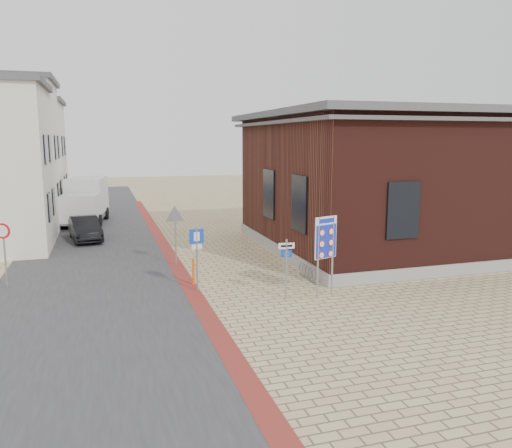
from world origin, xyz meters
TOP-DOWN VIEW (x-y plane):
  - ground at (0.00, 0.00)m, footprint 120.00×120.00m
  - road_strip at (-5.50, 15.00)m, footprint 7.00×60.00m
  - curb_strip at (-2.00, 10.00)m, footprint 0.60×40.00m
  - brick_building at (8.99, 7.00)m, footprint 13.00×13.00m
  - townhouse_far at (-10.99, 24.00)m, footprint 7.40×6.40m
  - bike_rack at (2.65, 2.20)m, footprint 0.08×1.80m
  - sedan at (-5.95, 13.07)m, footprint 1.99×4.13m
  - box_truck at (-6.04, 19.00)m, footprint 3.00×5.89m
  - border_sign at (2.37, 0.09)m, footprint 0.94×0.35m
  - essen_sign at (1.00, 0.30)m, footprint 0.57×0.09m
  - parking_sign at (-1.80, 2.00)m, footprint 0.53×0.07m
  - yield_sign at (-2.00, 6.00)m, footprint 0.93×0.09m
  - speed_sign at (-8.50, 4.50)m, footprint 0.55×0.24m
  - bollard at (-1.80, 2.80)m, footprint 0.11×0.11m

SIDE VIEW (x-z plane):
  - ground at x=0.00m, z-range 0.00..0.00m
  - road_strip at x=-5.50m, z-range 0.00..0.02m
  - curb_strip at x=-2.00m, z-range 0.00..0.03m
  - bike_rack at x=2.65m, z-range -0.04..0.56m
  - bollard at x=-1.80m, z-range 0.00..1.05m
  - sedan at x=-5.95m, z-range 0.00..1.31m
  - essen_sign at x=1.00m, z-range 0.31..2.42m
  - box_truck at x=-6.04m, z-range 0.05..3.00m
  - parking_sign at x=-1.80m, z-range 0.42..2.80m
  - speed_sign at x=-8.50m, z-range 0.43..2.89m
  - yield_sign at x=-2.00m, z-range 0.70..3.31m
  - border_sign at x=2.37m, z-range 0.63..3.50m
  - brick_building at x=8.99m, z-range 0.09..6.89m
  - townhouse_far at x=-10.99m, z-range 0.02..8.32m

